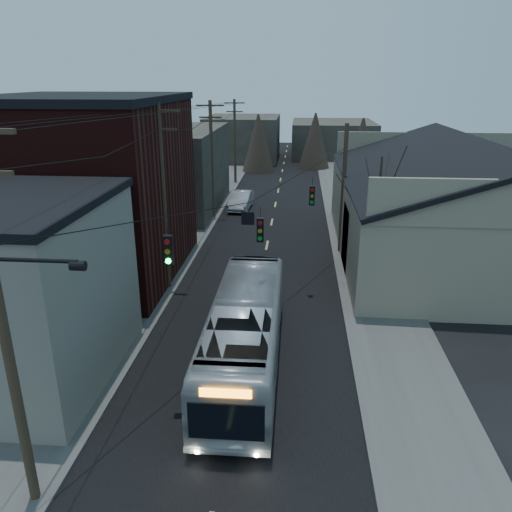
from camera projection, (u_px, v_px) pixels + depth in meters
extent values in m
cube|color=black|center=(270.00, 229.00, 38.91)|extent=(9.00, 110.00, 0.02)
cube|color=#474744|center=(188.00, 226.00, 39.42)|extent=(4.00, 110.00, 0.12)
cube|color=#474744|center=(355.00, 231.00, 38.37)|extent=(4.00, 110.00, 0.12)
cube|color=gray|center=(0.00, 294.00, 18.77)|extent=(8.00, 8.00, 7.00)
cube|color=black|center=(87.00, 191.00, 28.66)|extent=(10.00, 12.00, 10.00)
cube|color=#302D27|center=(168.00, 169.00, 44.13)|extent=(9.00, 14.00, 7.00)
cube|color=gray|center=(466.00, 219.00, 32.33)|extent=(16.00, 20.00, 5.00)
cube|color=black|center=(409.00, 160.00, 31.37)|extent=(8.16, 20.60, 2.86)
cube|color=#302D27|center=(243.00, 138.00, 71.21)|extent=(10.00, 12.00, 6.00)
cube|color=#302D27|center=(332.00, 139.00, 75.01)|extent=(12.00, 14.00, 5.00)
cone|color=black|center=(377.00, 221.00, 27.80)|extent=(0.40, 0.40, 7.20)
cylinder|color=#382B1E|center=(4.00, 334.00, 12.23)|extent=(0.28, 0.28, 10.50)
cylinder|color=#382B1E|center=(164.00, 201.00, 26.38)|extent=(0.28, 0.28, 10.00)
cube|color=#382B1E|center=(158.00, 111.00, 24.82)|extent=(2.20, 0.12, 0.12)
cylinder|color=#382B1E|center=(212.00, 161.00, 40.53)|extent=(0.28, 0.28, 9.50)
cube|color=#382B1E|center=(210.00, 105.00, 39.06)|extent=(2.20, 0.12, 0.12)
cylinder|color=#382B1E|center=(235.00, 142.00, 54.68)|extent=(0.28, 0.28, 9.00)
cube|color=#382B1E|center=(234.00, 103.00, 53.29)|extent=(2.20, 0.12, 0.12)
cylinder|color=#382B1E|center=(343.00, 190.00, 32.39)|extent=(0.28, 0.28, 8.50)
cube|color=black|center=(169.00, 250.00, 15.97)|extent=(0.28, 0.20, 1.00)
cube|color=black|center=(260.00, 230.00, 20.18)|extent=(0.28, 0.20, 1.00)
cube|color=black|center=(312.00, 196.00, 25.59)|extent=(0.28, 0.20, 1.00)
imported|color=#A2A8AD|center=(245.00, 333.00, 19.90)|extent=(2.71, 11.30, 3.14)
imported|color=#9C9FA3|center=(241.00, 200.00, 44.65)|extent=(1.97, 4.90, 1.59)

